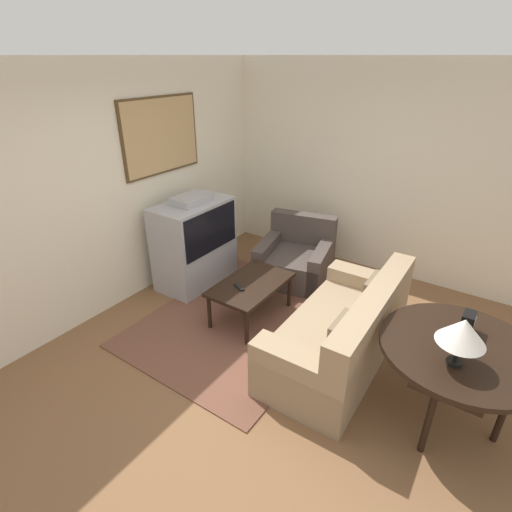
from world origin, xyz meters
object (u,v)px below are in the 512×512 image
(armchair, at_px, (296,259))
(console_table, at_px, (460,354))
(tv, at_px, (195,243))
(table_lamp, at_px, (463,332))
(couch, at_px, (342,334))
(coffee_table, at_px, (251,286))
(mantel_clock, at_px, (468,322))

(armchair, height_order, console_table, armchair)
(tv, bearing_deg, table_lamp, -103.43)
(couch, xyz_separation_m, console_table, (-0.18, -1.00, 0.37))
(armchair, height_order, coffee_table, armchair)
(table_lamp, distance_m, mantel_clock, 0.49)
(tv, relative_size, armchair, 1.09)
(tv, xyz_separation_m, table_lamp, (-0.76, -3.18, 0.46))
(couch, xyz_separation_m, armchair, (1.19, 1.18, -0.05))
(armchair, bearing_deg, coffee_table, -100.14)
(table_lamp, relative_size, mantel_clock, 2.23)
(couch, distance_m, coffee_table, 1.14)
(tv, bearing_deg, mantel_clock, -95.62)
(couch, height_order, table_lamp, table_lamp)
(table_lamp, bearing_deg, couch, 67.64)
(couch, bearing_deg, armchair, -136.28)
(tv, bearing_deg, armchair, -50.76)
(tv, xyz_separation_m, coffee_table, (-0.27, -1.07, -0.15))
(coffee_table, relative_size, mantel_clock, 5.67)
(tv, height_order, mantel_clock, tv)
(couch, bearing_deg, coffee_table, -95.48)
(coffee_table, bearing_deg, armchair, 2.55)
(tv, height_order, console_table, tv)
(coffee_table, xyz_separation_m, table_lamp, (-0.49, -2.12, 0.61))
(couch, relative_size, mantel_clock, 10.81)
(couch, xyz_separation_m, table_lamp, (-0.40, -0.98, 0.71))
(tv, xyz_separation_m, couch, (-0.36, -2.20, -0.25))
(couch, distance_m, console_table, 1.08)
(console_table, relative_size, table_lamp, 3.16)
(console_table, bearing_deg, mantel_clock, 4.04)
(armchair, bearing_deg, table_lamp, -49.02)
(console_table, height_order, table_lamp, table_lamp)
(tv, height_order, table_lamp, tv)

